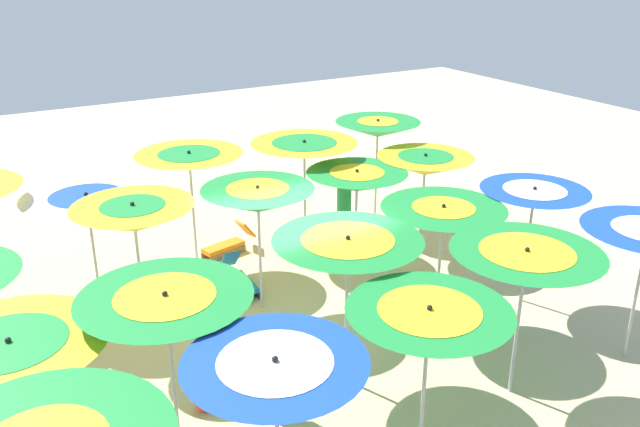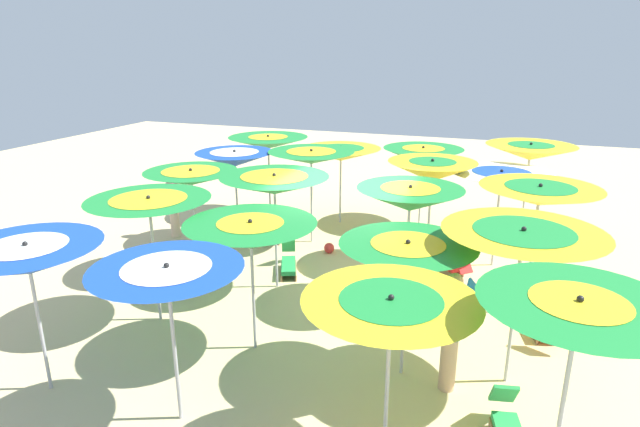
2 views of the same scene
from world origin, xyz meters
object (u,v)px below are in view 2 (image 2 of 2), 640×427
at_px(lounger_2, 449,299).
at_px(beach_umbrella_17, 191,178).
at_px(beach_umbrella_3, 501,179).
at_px(beachgoer_0, 451,330).
at_px(beach_umbrella_1, 523,241).
at_px(beach_umbrella_7, 410,199).
at_px(beach_umbrella_14, 341,154).
at_px(beach_umbrella_11, 251,235).
at_px(beach_umbrella_4, 530,152).
at_px(beach_umbrella_9, 423,156).
at_px(beach_umbrella_10, 168,280).
at_px(beach_umbrella_19, 268,143).
at_px(beach_umbrella_12, 274,185).
at_px(beach_umbrella_15, 28,259).
at_px(beach_ball, 329,248).
at_px(beachgoer_2, 174,204).
at_px(beach_umbrella_2, 539,196).
at_px(beach_umbrella_18, 235,159).
at_px(lounger_3, 266,236).
at_px(beach_umbrella_8, 432,171).
at_px(lounger_5, 542,324).
at_px(beach_umbrella_6, 407,256).
at_px(lounger_0, 449,264).
at_px(beach_umbrella_16, 149,207).
at_px(beach_umbrella_0, 577,318).
at_px(lounger_4, 289,262).
at_px(beach_umbrella_13, 311,157).
at_px(beach_umbrella_5, 390,316).

bearing_deg(lounger_2, beach_umbrella_17, 2.05).
height_order(beach_umbrella_3, beachgoer_0, beach_umbrella_3).
relative_size(beach_umbrella_1, beach_umbrella_7, 1.03).
xyz_separation_m(beach_umbrella_14, beach_umbrella_17, (4.31, -1.97, 0.17)).
bearing_deg(beachgoer_0, beach_umbrella_1, 41.43).
relative_size(beach_umbrella_11, lounger_2, 1.82).
distance_m(beach_umbrella_7, beach_umbrella_11, 3.16).
relative_size(beach_umbrella_4, beach_umbrella_9, 1.15).
height_order(beach_umbrella_10, beach_umbrella_19, beach_umbrella_19).
relative_size(beach_umbrella_9, beach_umbrella_14, 1.00).
xyz_separation_m(beach_umbrella_10, beach_umbrella_14, (-8.64, -0.47, -0.08)).
distance_m(beach_umbrella_7, beach_umbrella_12, 2.66).
xyz_separation_m(beach_umbrella_1, beach_umbrella_11, (0.43, -3.96, -0.25)).
bearing_deg(beach_umbrella_7, beach_umbrella_15, -44.82).
distance_m(lounger_2, beach_ball, 3.63).
bearing_deg(beach_umbrella_11, beach_umbrella_3, 144.21).
height_order(beach_umbrella_12, beach_umbrella_17, beach_umbrella_12).
bearing_deg(beach_ball, beach_umbrella_1, 46.26).
xyz_separation_m(beach_umbrella_15, beachgoer_2, (-6.19, -2.05, -1.19)).
bearing_deg(beach_umbrella_2, beach_umbrella_18, -103.07).
bearing_deg(lounger_3, beach_umbrella_18, -15.82).
bearing_deg(beach_umbrella_19, beach_umbrella_8, 66.42).
distance_m(beach_umbrella_7, beach_umbrella_14, 5.08).
relative_size(beach_umbrella_4, beach_umbrella_17, 1.09).
xyz_separation_m(lounger_5, beach_ball, (-2.35, -4.70, -0.08)).
xyz_separation_m(beach_umbrella_7, beachgoer_2, (-1.77, -6.44, -1.26)).
distance_m(beach_umbrella_6, beach_umbrella_10, 3.31).
height_order(beach_umbrella_15, lounger_2, beach_umbrella_15).
bearing_deg(lounger_2, beach_umbrella_2, -163.62).
relative_size(beach_umbrella_3, beach_umbrella_7, 0.94).
bearing_deg(beach_umbrella_3, lounger_0, -48.31).
height_order(beach_umbrella_3, lounger_0, beach_umbrella_3).
distance_m(beach_umbrella_3, beach_umbrella_16, 7.35).
bearing_deg(beach_umbrella_0, beach_umbrella_4, -178.39).
height_order(beach_umbrella_19, lounger_4, beach_umbrella_19).
bearing_deg(beach_umbrella_19, beach_umbrella_9, 98.82).
height_order(beach_umbrella_6, beach_umbrella_7, beach_umbrella_7).
bearing_deg(beach_umbrella_14, beach_umbrella_15, -11.05).
distance_m(beach_umbrella_2, beachgoer_2, 8.87).
height_order(beach_umbrella_8, beach_umbrella_18, beach_umbrella_8).
bearing_deg(beachgoer_0, beach_umbrella_9, 113.25).
bearing_deg(beach_umbrella_2, beach_umbrella_6, -33.65).
distance_m(beach_umbrella_10, beach_umbrella_17, 4.98).
bearing_deg(beach_umbrella_13, beach_umbrella_2, 67.14).
bearing_deg(beach_umbrella_9, beach_umbrella_15, -22.31).
xyz_separation_m(beach_umbrella_7, beach_umbrella_10, (4.33, -2.21, -0.08)).
bearing_deg(lounger_3, lounger_5, 140.53).
bearing_deg(beach_umbrella_7, beach_umbrella_5, 7.54).
bearing_deg(beach_umbrella_10, beach_umbrella_16, -139.07).
bearing_deg(lounger_5, beach_umbrella_2, 5.16).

